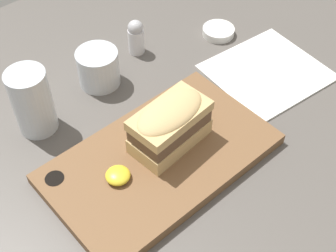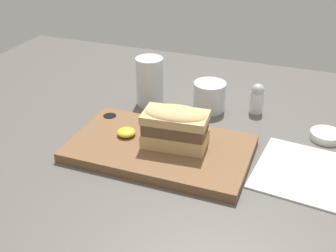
{
  "view_description": "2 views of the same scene",
  "coord_description": "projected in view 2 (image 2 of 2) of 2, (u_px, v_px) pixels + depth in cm",
  "views": [
    {
      "loc": [
        -40.38,
        -36.93,
        64.54
      ],
      "look_at": [
        -6.18,
        1.6,
        7.54
      ],
      "focal_mm": 50.0,
      "sensor_mm": 36.0,
      "label": 1
    },
    {
      "loc": [
        18.62,
        -69.47,
        51.21
      ],
      "look_at": [
        -7.16,
        -0.81,
        9.35
      ],
      "focal_mm": 45.0,
      "sensor_mm": 36.0,
      "label": 2
    }
  ],
  "objects": [
    {
      "name": "sandwich",
      "position": [
        175.0,
        125.0,
        0.86
      ],
      "size": [
        13.82,
        8.39,
        8.59
      ],
      "rotation": [
        0.0,
        0.0,
        0.09
      ],
      "color": "tan",
      "rests_on": "serving_board"
    },
    {
      "name": "mustard_dollop",
      "position": [
        126.0,
        132.0,
        0.91
      ],
      "size": [
        3.98,
        3.98,
        1.59
      ],
      "color": "yellow",
      "rests_on": "serving_board"
    },
    {
      "name": "napkin",
      "position": [
        312.0,
        174.0,
        0.82
      ],
      "size": [
        23.38,
        21.8,
        0.4
      ],
      "rotation": [
        0.0,
        0.0,
        -0.1
      ],
      "color": "white",
      "rests_on": "dining_table"
    },
    {
      "name": "serving_board",
      "position": [
        159.0,
        149.0,
        0.89
      ],
      "size": [
        37.67,
        22.1,
        2.13
      ],
      "color": "brown",
      "rests_on": "dining_table"
    },
    {
      "name": "salt_shaker",
      "position": [
        257.0,
        98.0,
        1.04
      ],
      "size": [
        3.35,
        3.35,
        7.61
      ],
      "color": "white",
      "rests_on": "dining_table"
    },
    {
      "name": "wine_glass",
      "position": [
        209.0,
        97.0,
        1.05
      ],
      "size": [
        8.05,
        8.05,
        7.22
      ],
      "color": "silver",
      "rests_on": "dining_table"
    },
    {
      "name": "water_glass",
      "position": [
        150.0,
        84.0,
        1.07
      ],
      "size": [
        6.91,
        6.91,
        12.45
      ],
      "color": "silver",
      "rests_on": "dining_table"
    },
    {
      "name": "condiment_dish",
      "position": [
        326.0,
        135.0,
        0.94
      ],
      "size": [
        6.93,
        6.93,
        1.64
      ],
      "color": "white",
      "rests_on": "dining_table"
    },
    {
      "name": "dining_table",
      "position": [
        202.0,
        165.0,
        0.87
      ],
      "size": [
        163.71,
        118.68,
        2.0
      ],
      "color": "#56514C",
      "rests_on": "ground"
    }
  ]
}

